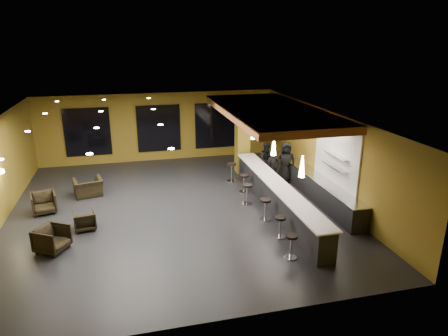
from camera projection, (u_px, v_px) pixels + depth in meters
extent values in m
cube|color=black|center=(176.00, 210.00, 15.13)|extent=(12.00, 13.00, 0.10)
cube|color=black|center=(172.00, 116.00, 13.99)|extent=(12.00, 13.00, 0.10)
cube|color=olive|center=(159.00, 127.00, 20.60)|extent=(12.00, 0.10, 3.50)
cube|color=olive|center=(212.00, 256.00, 8.52)|extent=(12.00, 0.10, 3.50)
cube|color=olive|center=(325.00, 154.00, 15.93)|extent=(0.10, 13.00, 3.50)
cube|color=#9D582D|center=(270.00, 111.00, 15.88)|extent=(3.60, 8.00, 0.28)
cube|color=black|center=(88.00, 132.00, 19.72)|extent=(2.20, 0.06, 2.40)
cube|color=black|center=(159.00, 128.00, 20.51)|extent=(2.20, 0.06, 2.40)
cube|color=black|center=(216.00, 125.00, 21.19)|extent=(2.20, 0.06, 2.40)
cube|color=white|center=(336.00, 155.00, 14.91)|extent=(0.06, 3.20, 2.40)
cube|color=black|center=(277.00, 197.00, 14.86)|extent=(0.60, 8.00, 1.00)
cube|color=silver|center=(277.00, 184.00, 14.69)|extent=(0.78, 8.10, 0.05)
cube|color=black|center=(319.00, 190.00, 15.79)|extent=(0.70, 6.00, 0.86)
cube|color=silver|center=(320.00, 179.00, 15.65)|extent=(0.72, 6.00, 0.03)
cube|color=silver|center=(335.00, 167.00, 14.82)|extent=(0.30, 1.50, 0.03)
cube|color=silver|center=(336.00, 155.00, 14.68)|extent=(0.30, 1.50, 0.03)
cube|color=olive|center=(242.00, 136.00, 18.70)|extent=(0.60, 0.60, 3.50)
sphere|color=#FFE5B2|center=(1.00, 171.00, 13.67)|extent=(0.22, 0.22, 0.22)
cone|color=white|center=(302.00, 166.00, 12.43)|extent=(0.20, 0.20, 0.70)
cone|color=white|center=(274.00, 146.00, 14.74)|extent=(0.20, 0.20, 0.70)
cone|color=white|center=(253.00, 131.00, 17.04)|extent=(0.20, 0.20, 0.70)
imported|color=black|center=(272.00, 168.00, 17.13)|extent=(0.69, 0.56, 1.64)
imported|color=black|center=(267.00, 161.00, 18.02)|extent=(0.87, 0.70, 1.71)
imported|color=black|center=(286.00, 162.00, 17.59)|extent=(0.99, 0.74, 1.83)
imported|color=black|center=(52.00, 239.00, 12.04)|extent=(1.16, 1.15, 0.78)
imported|color=black|center=(85.00, 220.00, 13.41)|extent=(0.79, 0.81, 0.65)
imported|color=black|center=(44.00, 203.00, 14.65)|extent=(1.01, 1.02, 0.77)
imported|color=black|center=(88.00, 187.00, 16.23)|extent=(1.30, 1.19, 0.72)
cylinder|color=silver|center=(290.00, 257.00, 11.75)|extent=(0.38, 0.38, 0.03)
cylinder|color=silver|center=(291.00, 247.00, 11.65)|extent=(0.07, 0.07, 0.66)
cylinder|color=black|center=(292.00, 236.00, 11.54)|extent=(0.36, 0.36, 0.08)
cylinder|color=silver|center=(280.00, 237.00, 12.96)|extent=(0.36, 0.36, 0.03)
cylinder|color=silver|center=(280.00, 228.00, 12.86)|extent=(0.06, 0.06, 0.64)
cylinder|color=black|center=(280.00, 218.00, 12.75)|extent=(0.35, 0.35, 0.07)
cylinder|color=silver|center=(265.00, 219.00, 14.19)|extent=(0.40, 0.40, 0.03)
cylinder|color=silver|center=(265.00, 210.00, 14.08)|extent=(0.07, 0.07, 0.70)
cylinder|color=black|center=(266.00, 200.00, 13.96)|extent=(0.38, 0.38, 0.08)
cylinder|color=silver|center=(247.00, 204.00, 15.51)|extent=(0.41, 0.41, 0.03)
cylinder|color=silver|center=(247.00, 195.00, 15.39)|extent=(0.07, 0.07, 0.72)
cylinder|color=black|center=(247.00, 186.00, 15.27)|extent=(0.39, 0.39, 0.08)
cylinder|color=silver|center=(244.00, 192.00, 16.69)|extent=(0.39, 0.39, 0.03)
cylinder|color=silver|center=(244.00, 184.00, 16.58)|extent=(0.07, 0.07, 0.68)
cylinder|color=black|center=(244.00, 176.00, 16.47)|extent=(0.37, 0.37, 0.08)
cylinder|color=silver|center=(232.00, 181.00, 17.95)|extent=(0.43, 0.43, 0.03)
cylinder|color=silver|center=(232.00, 173.00, 17.83)|extent=(0.07, 0.07, 0.75)
cylinder|color=black|center=(232.00, 164.00, 17.70)|extent=(0.41, 0.41, 0.09)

